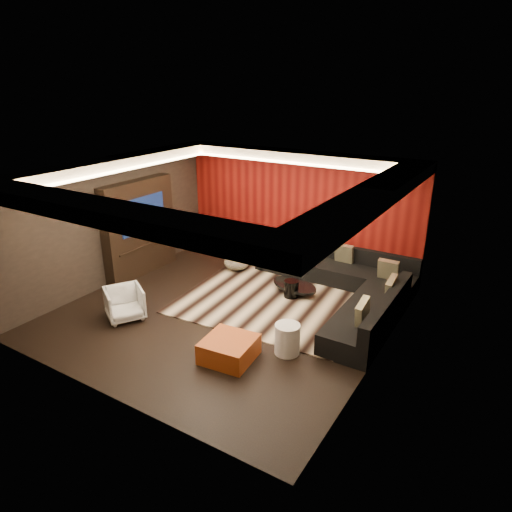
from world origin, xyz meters
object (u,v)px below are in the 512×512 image
Objects in this scene: orange_ottoman at (229,349)px; sectional_sofa at (346,285)px; armchair at (125,303)px; white_side_table at (287,339)px; drum_stool at (291,289)px; coffee_table at (294,288)px.

sectional_sofa is (0.79, 3.16, 0.09)m from orange_ottoman.
orange_ottoman is 1.16× the size of armchair.
armchair reaches higher than white_side_table.
white_side_table reaches higher than drum_stool.
sectional_sofa is at bearing 21.15° from coffee_table.
orange_ottoman is 3.26m from sectional_sofa.
armchair is at bearing -129.89° from coffee_table.
orange_ottoman is at bearing -86.12° from drum_stool.
coffee_table is 2.33m from white_side_table.
coffee_table is at bearing 114.02° from white_side_table.
armchair is (-3.20, -0.56, 0.05)m from white_side_table.
white_side_table is at bearing -64.43° from drum_stool.
drum_stool reaches higher than orange_ottoman.
white_side_table is 3.25m from armchair.
orange_ottoman is at bearing -138.60° from white_side_table.
coffee_table is at bearing -158.85° from sectional_sofa.
sectional_sofa reaches higher than orange_ottoman.
orange_ottoman is 0.22× the size of sectional_sofa.
drum_stool is 0.45× the size of orange_ottoman.
orange_ottoman is (0.22, -2.77, 0.07)m from coffee_table.
armchair is (-2.47, 0.08, 0.13)m from orange_ottoman.
drum_stool is 0.53× the size of armchair.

